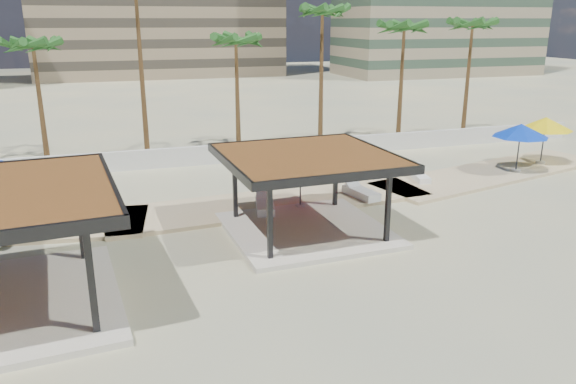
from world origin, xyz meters
The scene contains 17 objects.
ground centered at (0.00, 0.00, 0.00)m, with size 200.00×200.00×0.00m, color #CCBD87.
promenade centered at (2.00, 7.67, 0.06)m, with size 44.45×7.97×0.24m.
boundary_wall centered at (0.00, 16.00, 0.60)m, with size 56.00×0.30×1.20m, color silver.
pavilion_central centered at (2.34, 2.97, 2.05)m, with size 7.03×7.03×3.44m.
umbrella_b centered at (-8.33, 8.22, 2.31)m, with size 3.00×3.00×2.48m.
umbrella_c centered at (3.03, 5.80, 2.19)m, with size 3.22×3.22×2.33m.
umbrella_d centered at (17.17, 8.00, 2.61)m, with size 4.19×4.19×2.82m.
umbrella_e centered at (19.98, 9.20, 2.65)m, with size 3.69×3.69×2.87m.
lounger_a centered at (-9.72, 5.85, 0.39)m, with size 1.44×2.40×0.87m.
lounger_b centered at (1.33, 5.93, 0.40)m, with size 1.28×2.52×0.91m.
lounger_c centered at (6.45, 6.42, 0.40)m, with size 1.23×2.51×0.91m.
lounger_d centered at (10.89, 8.21, 0.36)m, with size 1.02×2.07×0.75m.
palm_c centered at (-9.00, 18.10, 7.06)m, with size 3.00×3.00×8.16m.
palm_e centered at (3.00, 18.40, 7.17)m, with size 3.00×3.00×8.28m.
palm_f centered at (9.00, 18.60, 8.86)m, with size 3.00×3.00×10.08m.
palm_g centered at (15.00, 18.20, 7.89)m, with size 3.00×3.00×9.04m.
palm_h centered at (21.00, 18.80, 8.06)m, with size 3.00×3.00×9.22m.
Camera 1 is at (-5.33, -18.05, 8.63)m, focal length 35.00 mm.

